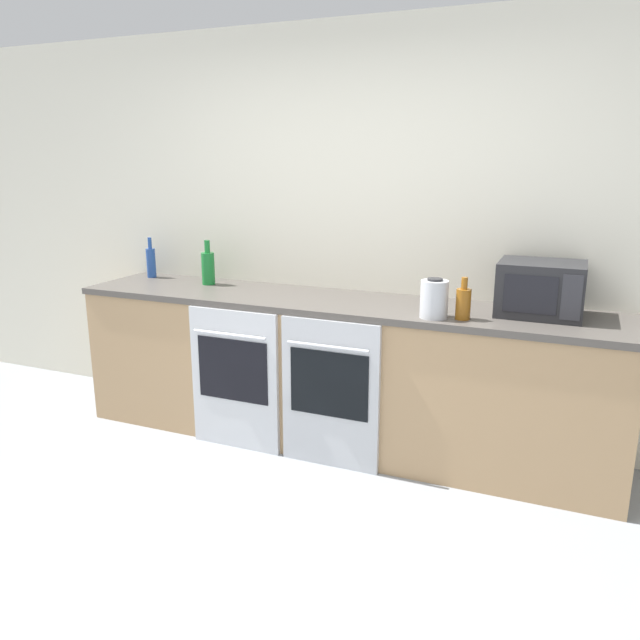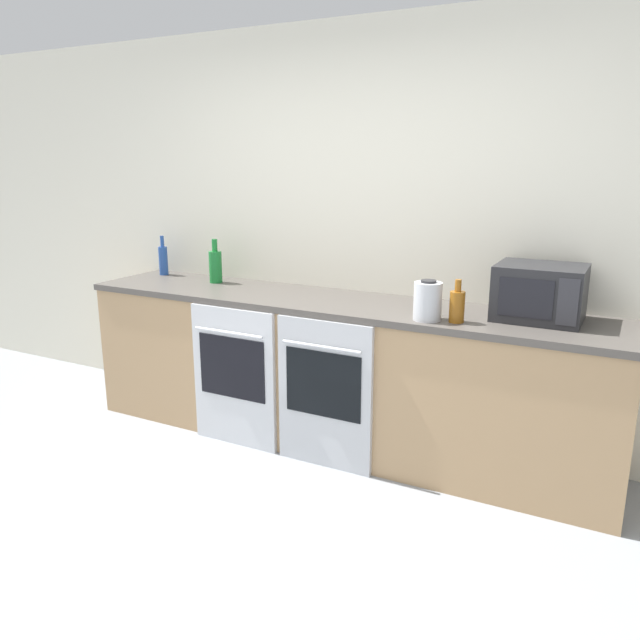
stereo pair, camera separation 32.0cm
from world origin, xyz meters
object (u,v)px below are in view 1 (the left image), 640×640
at_px(bottle_amber, 463,303).
at_px(kettle, 434,299).
at_px(microwave, 541,289).
at_px(bottle_green, 208,267).
at_px(bottle_blue, 151,262).
at_px(oven_right, 330,394).
at_px(oven_left, 234,379).

relative_size(bottle_amber, kettle, 1.06).
distance_m(microwave, kettle, 0.60).
distance_m(bottle_green, kettle, 1.67).
xyz_separation_m(microwave, bottle_green, (-2.16, 0.03, -0.03)).
distance_m(bottle_green, bottle_blue, 0.53).
xyz_separation_m(bottle_blue, kettle, (2.16, -0.38, -0.01)).
height_order(oven_right, bottle_amber, bottle_amber).
bearing_deg(kettle, microwave, 28.88).
bearing_deg(bottle_blue, kettle, -10.08).
xyz_separation_m(oven_right, microwave, (1.08, 0.42, 0.63)).
bearing_deg(bottle_green, bottle_amber, -9.29).
height_order(microwave, bottle_blue, microwave).
relative_size(microwave, kettle, 2.08).
bearing_deg(kettle, oven_right, -167.15).
relative_size(oven_left, bottle_amber, 3.89).
bearing_deg(oven_right, bottle_blue, 162.37).
xyz_separation_m(microwave, bottle_amber, (-0.37, -0.26, -0.06)).
relative_size(bottle_blue, kettle, 1.34).
bearing_deg(oven_left, bottle_green, 134.86).
height_order(oven_left, kettle, kettle).
bearing_deg(bottle_green, microwave, -0.82).
distance_m(bottle_amber, kettle, 0.16).
bearing_deg(oven_left, oven_right, 0.00).
xyz_separation_m(oven_left, microwave, (1.71, 0.42, 0.63)).
relative_size(microwave, bottle_green, 1.48).
bearing_deg(bottle_green, oven_left, -45.14).
height_order(oven_left, bottle_amber, bottle_amber).
height_order(oven_right, bottle_blue, bottle_blue).
relative_size(oven_left, bottle_green, 2.94).
bearing_deg(bottle_blue, oven_right, -17.63).
bearing_deg(oven_left, kettle, 6.07).
bearing_deg(bottle_blue, microwave, -2.04).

